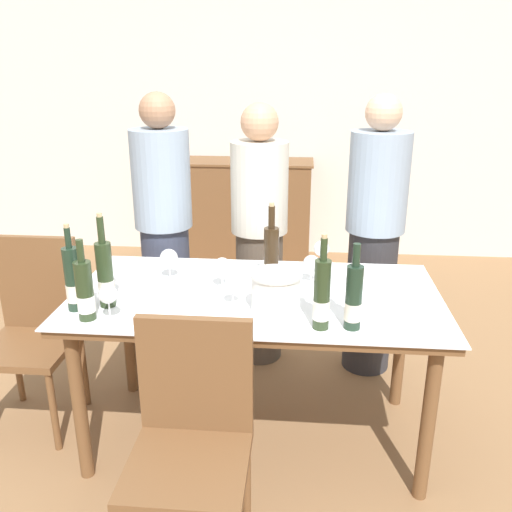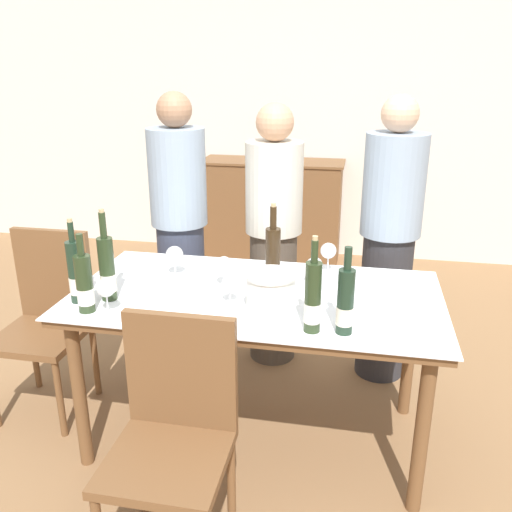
% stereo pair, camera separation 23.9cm
% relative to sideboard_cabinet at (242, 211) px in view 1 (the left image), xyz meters
% --- Properties ---
extents(ground_plane, '(12.00, 12.00, 0.00)m').
position_rel_sideboard_cabinet_xyz_m(ground_plane, '(0.36, -2.58, -0.47)').
color(ground_plane, olive).
extents(back_wall, '(8.00, 0.10, 2.80)m').
position_rel_sideboard_cabinet_xyz_m(back_wall, '(0.36, 0.29, 0.93)').
color(back_wall, silver).
rests_on(back_wall, ground_plane).
extents(sideboard_cabinet, '(1.28, 0.46, 0.93)m').
position_rel_sideboard_cabinet_xyz_m(sideboard_cabinet, '(0.00, 0.00, 0.00)').
color(sideboard_cabinet, brown).
rests_on(sideboard_cabinet, ground_plane).
extents(dining_table, '(1.66, 0.87, 0.77)m').
position_rel_sideboard_cabinet_xyz_m(dining_table, '(0.36, -2.58, 0.23)').
color(dining_table, brown).
rests_on(dining_table, ground_plane).
extents(ice_bucket, '(0.22, 0.22, 0.17)m').
position_rel_sideboard_cabinet_xyz_m(ice_bucket, '(0.45, -2.77, 0.40)').
color(ice_bucket, white).
rests_on(ice_bucket, dining_table).
extents(wine_bottle_0, '(0.07, 0.07, 0.39)m').
position_rel_sideboard_cabinet_xyz_m(wine_bottle_0, '(0.64, -2.90, 0.44)').
color(wine_bottle_0, '#28381E').
rests_on(wine_bottle_0, dining_table).
extents(wine_bottle_1, '(0.07, 0.07, 0.38)m').
position_rel_sideboard_cabinet_xyz_m(wine_bottle_1, '(-0.39, -2.82, 0.44)').
color(wine_bottle_1, '#1E3323').
rests_on(wine_bottle_1, dining_table).
extents(wine_bottle_2, '(0.07, 0.07, 0.41)m').
position_rel_sideboard_cabinet_xyz_m(wine_bottle_2, '(-0.27, -2.77, 0.44)').
color(wine_bottle_2, '#28381E').
rests_on(wine_bottle_2, dining_table).
extents(wine_bottle_3, '(0.07, 0.07, 0.40)m').
position_rel_sideboard_cabinet_xyz_m(wine_bottle_3, '(0.42, -2.51, 0.45)').
color(wine_bottle_3, '#332314').
rests_on(wine_bottle_3, dining_table).
extents(wine_bottle_4, '(0.07, 0.07, 0.35)m').
position_rel_sideboard_cabinet_xyz_m(wine_bottle_4, '(0.76, -2.89, 0.43)').
color(wine_bottle_4, '#1E3323').
rests_on(wine_bottle_4, dining_table).
extents(wine_bottle_5, '(0.07, 0.07, 0.34)m').
position_rel_sideboard_cabinet_xyz_m(wine_bottle_5, '(-0.31, -2.90, 0.42)').
color(wine_bottle_5, '#28381E').
rests_on(wine_bottle_5, dining_table).
extents(wine_glass_0, '(0.07, 0.07, 0.13)m').
position_rel_sideboard_cabinet_xyz_m(wine_glass_0, '(0.27, -2.72, 0.39)').
color(wine_glass_0, white).
rests_on(wine_glass_0, dining_table).
extents(wine_glass_1, '(0.08, 0.08, 0.15)m').
position_rel_sideboard_cabinet_xyz_m(wine_glass_1, '(-0.21, -2.90, 0.41)').
color(wine_glass_1, white).
rests_on(wine_glass_1, dining_table).
extents(wine_glass_2, '(0.09, 0.09, 0.15)m').
position_rel_sideboard_cabinet_xyz_m(wine_glass_2, '(-0.07, -2.44, 0.41)').
color(wine_glass_2, white).
rests_on(wine_glass_2, dining_table).
extents(wine_glass_3, '(0.08, 0.08, 0.14)m').
position_rel_sideboard_cabinet_xyz_m(wine_glass_3, '(0.60, -2.44, 0.40)').
color(wine_glass_3, white).
rests_on(wine_glass_3, dining_table).
extents(wine_glass_4, '(0.08, 0.08, 0.15)m').
position_rel_sideboard_cabinet_xyz_m(wine_glass_4, '(0.20, -2.54, 0.41)').
color(wine_glass_4, white).
rests_on(wine_glass_4, dining_table).
extents(wine_glass_5, '(0.08, 0.08, 0.15)m').
position_rel_sideboard_cabinet_xyz_m(wine_glass_5, '(0.65, -2.26, 0.41)').
color(wine_glass_5, white).
rests_on(wine_glass_5, dining_table).
extents(chair_near_front, '(0.42, 0.42, 0.91)m').
position_rel_sideboard_cabinet_xyz_m(chair_near_front, '(0.18, -3.25, 0.06)').
color(chair_near_front, brown).
rests_on(chair_near_front, ground_plane).
extents(chair_left_end, '(0.42, 0.42, 0.95)m').
position_rel_sideboard_cabinet_xyz_m(chair_left_end, '(-0.77, -2.49, 0.07)').
color(chair_left_end, brown).
rests_on(chair_left_end, ground_plane).
extents(person_host, '(0.33, 0.33, 1.61)m').
position_rel_sideboard_cabinet_xyz_m(person_host, '(-0.24, -1.87, 0.34)').
color(person_host, '#383F56').
rests_on(person_host, ground_plane).
extents(person_guest_left, '(0.33, 0.33, 1.55)m').
position_rel_sideboard_cabinet_xyz_m(person_guest_left, '(0.31, -1.79, 0.31)').
color(person_guest_left, '#51473D').
rests_on(person_guest_left, ground_plane).
extents(person_guest_right, '(0.33, 0.33, 1.61)m').
position_rel_sideboard_cabinet_xyz_m(person_guest_right, '(0.96, -1.86, 0.34)').
color(person_guest_right, '#2D2D33').
rests_on(person_guest_right, ground_plane).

